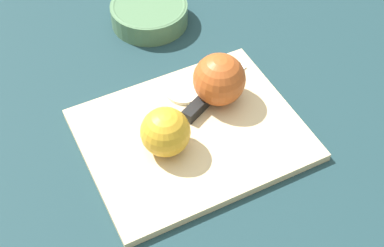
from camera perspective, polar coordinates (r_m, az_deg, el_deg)
ground_plane at (r=0.86m, az=0.00°, el=-1.50°), size 4.00×4.00×0.00m
cutting_board at (r=0.85m, az=0.00°, el=-1.19°), size 0.34×0.27×0.01m
apple_half_left at (r=0.80m, az=-2.88°, el=-0.91°), size 0.08×0.08×0.08m
apple_half_right at (r=0.87m, az=2.90°, el=4.71°), size 0.09×0.09×0.09m
knife at (r=0.88m, az=1.11°, el=2.22°), size 0.16×0.09×0.02m
apple_slice at (r=0.90m, az=-0.88°, el=3.55°), size 0.06×0.06×0.01m
bowl at (r=1.06m, az=-4.59°, el=11.74°), size 0.15×0.15×0.04m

